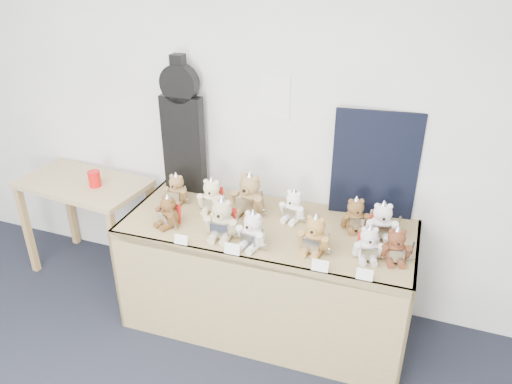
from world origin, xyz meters
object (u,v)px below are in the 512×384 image
(teddy_front_left, at_px, (222,220))
(teddy_front_centre, at_px, (253,231))
(teddy_back_centre_right, at_px, (293,207))
(side_table, at_px, (85,196))
(teddy_back_left, at_px, (212,197))
(teddy_back_far_left, at_px, (177,190))
(guitar_case, at_px, (183,127))
(display_table, at_px, (264,253))
(teddy_front_end, at_px, (396,247))
(teddy_front_right, at_px, (315,236))
(teddy_back_end, at_px, (382,222))
(teddy_front_far_left, at_px, (168,212))
(teddy_front_far_right, at_px, (368,244))
(teddy_back_right, at_px, (355,215))
(teddy_back_centre_left, at_px, (249,196))
(red_cup, at_px, (95,179))

(teddy_front_left, distance_m, teddy_front_centre, 0.22)
(teddy_back_centre_right, bearing_deg, side_table, -167.88)
(teddy_back_left, distance_m, teddy_back_far_left, 0.29)
(guitar_case, height_order, teddy_front_centre, guitar_case)
(display_table, bearing_deg, teddy_front_end, -4.29)
(side_table, xyz_separation_m, teddy_front_right, (1.92, -0.28, 0.22))
(teddy_back_end, bearing_deg, teddy_back_far_left, 167.08)
(teddy_front_far_left, bearing_deg, side_table, -175.73)
(teddy_front_far_right, bearing_deg, teddy_front_end, -2.80)
(guitar_case, bearing_deg, teddy_back_centre_right, -10.88)
(display_table, xyz_separation_m, teddy_back_centre_right, (0.13, 0.22, 0.27))
(teddy_front_far_left, height_order, teddy_back_right, teddy_back_right)
(teddy_back_centre_left, height_order, teddy_back_centre_right, teddy_back_centre_left)
(teddy_front_far_left, distance_m, teddy_back_centre_right, 0.83)
(display_table, relative_size, red_cup, 16.04)
(teddy_back_right, bearing_deg, teddy_back_far_left, 161.00)
(red_cup, distance_m, teddy_front_left, 1.22)
(side_table, height_order, teddy_front_left, teddy_front_left)
(teddy_front_right, bearing_deg, teddy_back_end, 46.07)
(guitar_case, relative_size, teddy_front_far_left, 4.15)
(teddy_front_far_right, relative_size, teddy_back_centre_left, 0.74)
(teddy_front_centre, relative_size, teddy_back_right, 1.08)
(side_table, bearing_deg, guitar_case, 19.32)
(teddy_front_far_right, relative_size, teddy_front_end, 1.00)
(teddy_back_centre_left, bearing_deg, teddy_front_right, -21.69)
(teddy_front_right, bearing_deg, red_cup, 177.66)
(teddy_front_right, bearing_deg, teddy_front_end, 14.06)
(red_cup, height_order, teddy_front_end, teddy_front_end)
(teddy_front_far_left, xyz_separation_m, teddy_front_left, (0.39, -0.00, 0.02))
(teddy_front_centre, bearing_deg, teddy_front_far_left, -170.62)
(guitar_case, distance_m, teddy_back_centre_left, 0.70)
(teddy_front_far_left, bearing_deg, guitar_case, 127.71)
(teddy_front_centre, distance_m, teddy_front_far_right, 0.70)
(teddy_front_right, relative_size, teddy_back_centre_left, 0.83)
(teddy_front_far_right, height_order, teddy_back_centre_left, teddy_back_centre_left)
(teddy_back_centre_left, xyz_separation_m, teddy_back_end, (0.90, -0.01, -0.02))
(teddy_front_far_left, height_order, teddy_front_far_right, teddy_front_far_right)
(teddy_front_far_right, height_order, teddy_back_far_left, same)
(teddy_back_far_left, bearing_deg, teddy_front_far_left, -72.18)
(teddy_back_centre_right, xyz_separation_m, teddy_back_far_left, (-0.86, -0.05, -0.00))
(teddy_front_far_right, height_order, teddy_back_end, teddy_back_end)
(side_table, distance_m, teddy_back_centre_left, 1.40)
(guitar_case, height_order, teddy_front_end, guitar_case)
(side_table, height_order, guitar_case, guitar_case)
(teddy_front_far_left, bearing_deg, teddy_front_centre, 19.10)
(teddy_front_left, xyz_separation_m, teddy_front_right, (0.59, 0.04, -0.01))
(teddy_front_left, distance_m, teddy_front_far_right, 0.91)
(side_table, height_order, teddy_back_right, teddy_back_right)
(teddy_front_left, distance_m, teddy_back_centre_right, 0.51)
(teddy_front_far_right, bearing_deg, teddy_back_far_left, 155.82)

